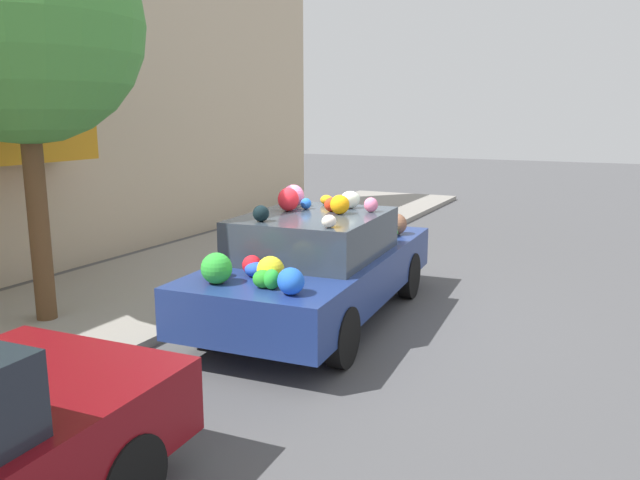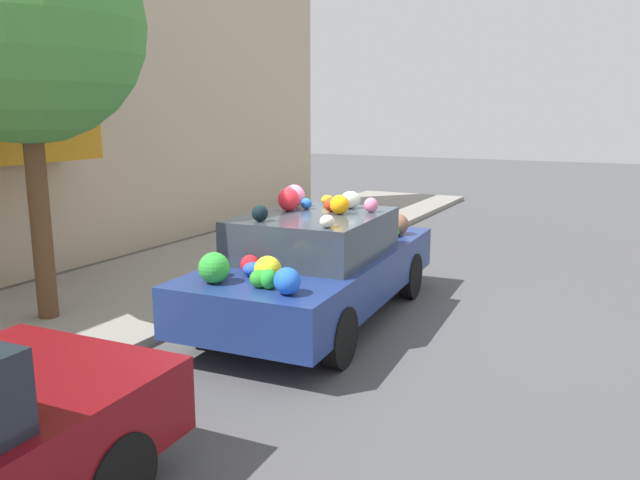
# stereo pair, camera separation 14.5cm
# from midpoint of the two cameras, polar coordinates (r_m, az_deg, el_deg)

# --- Properties ---
(ground_plane) EXTENTS (60.00, 60.00, 0.00)m
(ground_plane) POSITION_cam_midpoint_polar(r_m,az_deg,el_deg) (8.14, -1.44, -7.03)
(ground_plane) COLOR #4C4C4F
(sidewalk_curb) EXTENTS (24.00, 3.20, 0.11)m
(sidewalk_curb) POSITION_cam_midpoint_polar(r_m,az_deg,el_deg) (9.63, -15.87, -4.19)
(sidewalk_curb) COLOR gray
(sidewalk_curb) RESTS_ON ground
(building_facade) EXTENTS (18.00, 1.20, 5.96)m
(building_facade) POSITION_cam_midpoint_polar(r_m,az_deg,el_deg) (10.86, -26.03, 12.18)
(building_facade) COLOR #C6B293
(building_facade) RESTS_ON ground
(street_tree) EXTENTS (2.74, 2.74, 4.85)m
(street_tree) POSITION_cam_midpoint_polar(r_m,az_deg,el_deg) (8.15, -26.19, 17.38)
(street_tree) COLOR brown
(street_tree) RESTS_ON sidewalk_curb
(fire_hydrant) EXTENTS (0.20, 0.20, 0.70)m
(fire_hydrant) POSITION_cam_midpoint_polar(r_m,az_deg,el_deg) (9.81, -6.65, -1.12)
(fire_hydrant) COLOR red
(fire_hydrant) RESTS_ON sidewalk_curb
(art_car) EXTENTS (4.47, 2.04, 1.68)m
(art_car) POSITION_cam_midpoint_polar(r_m,az_deg,el_deg) (7.83, -0.66, -2.12)
(art_car) COLOR navy
(art_car) RESTS_ON ground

